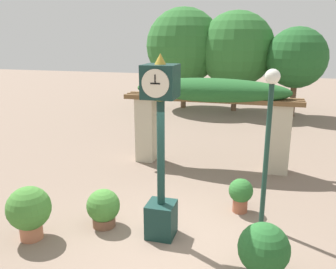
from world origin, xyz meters
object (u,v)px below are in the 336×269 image
at_px(potted_plant_far_left, 103,208).
at_px(potted_plant_near_right, 241,193).
at_px(potted_plant_far_right, 29,210).
at_px(potted_plant_near_left, 264,249).
at_px(lamp_post, 269,124).
at_px(pedestal_clock, 161,151).

bearing_deg(potted_plant_far_left, potted_plant_near_right, 27.31).
relative_size(potted_plant_far_left, potted_plant_far_right, 0.75).
distance_m(potted_plant_near_left, lamp_post, 2.35).
bearing_deg(potted_plant_near_left, potted_plant_far_left, 165.91).
xyz_separation_m(potted_plant_near_left, lamp_post, (-0.04, 1.65, 1.67)).
bearing_deg(potted_plant_near_right, potted_plant_near_left, -76.60).
relative_size(potted_plant_near_right, potted_plant_far_right, 0.73).
bearing_deg(lamp_post, potted_plant_far_right, -158.91).
bearing_deg(lamp_post, potted_plant_near_left, -88.46).
distance_m(potted_plant_near_left, potted_plant_far_left, 3.28).
xyz_separation_m(pedestal_clock, lamp_post, (1.89, 0.89, 0.42)).
xyz_separation_m(potted_plant_near_left, potted_plant_near_right, (-0.52, 2.17, -0.06)).
height_order(pedestal_clock, potted_plant_near_right, pedestal_clock).
height_order(potted_plant_near_left, potted_plant_far_right, potted_plant_far_right).
bearing_deg(potted_plant_near_left, lamp_post, 91.54).
bearing_deg(potted_plant_near_right, potted_plant_far_left, -152.69).
bearing_deg(potted_plant_near_left, potted_plant_far_right, -179.90).
relative_size(potted_plant_far_left, lamp_post, 0.25).
bearing_deg(potted_plant_far_right, potted_plant_near_left, 0.10).
distance_m(pedestal_clock, lamp_post, 2.13).
height_order(potted_plant_near_left, lamp_post, lamp_post).
bearing_deg(potted_plant_near_left, potted_plant_near_right, 103.40).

